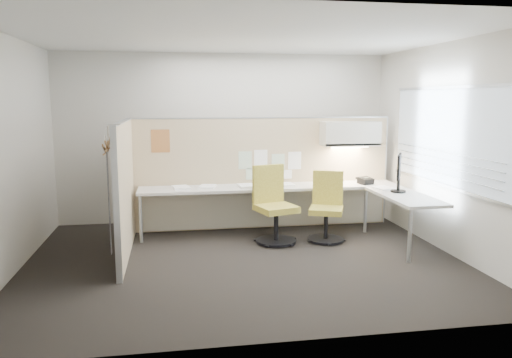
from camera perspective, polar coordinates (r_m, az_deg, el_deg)
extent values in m
cube|color=black|center=(6.52, -1.39, -9.23)|extent=(5.50, 4.50, 0.01)
cube|color=white|center=(6.24, -1.49, 16.08)|extent=(5.50, 4.50, 0.01)
cube|color=beige|center=(8.45, -3.62, 4.69)|extent=(5.50, 0.02, 2.80)
cube|color=beige|center=(4.03, 3.12, -0.12)|extent=(5.50, 0.02, 2.80)
cube|color=beige|center=(6.44, -26.45, 2.39)|extent=(0.02, 4.50, 2.80)
cube|color=beige|center=(7.15, 20.97, 3.32)|extent=(0.02, 4.50, 2.80)
cube|color=#A5B3BF|center=(7.13, 20.86, 4.52)|extent=(0.01, 2.80, 1.30)
cube|color=tan|center=(7.95, 0.86, 0.62)|extent=(4.10, 0.06, 1.75)
cube|color=tan|center=(6.76, -14.72, -1.18)|extent=(0.06, 2.20, 1.75)
cube|color=beige|center=(7.66, 1.67, -0.95)|extent=(4.00, 0.60, 0.04)
cube|color=beige|center=(7.24, 16.65, -1.92)|extent=(0.60, 1.47, 0.04)
cube|color=beige|center=(7.99, 1.28, -3.19)|extent=(3.90, 0.02, 0.64)
cylinder|color=#A5A8AA|center=(7.36, -13.04, -4.50)|extent=(0.05, 0.05, 0.69)
cylinder|color=#A5A8AA|center=(6.61, 17.17, -6.22)|extent=(0.05, 0.05, 0.69)
cylinder|color=#A5A8AA|center=(7.91, 12.40, -3.53)|extent=(0.05, 0.05, 0.69)
cube|color=beige|center=(8.04, 10.70, 5.11)|extent=(0.90, 0.36, 0.38)
cube|color=#FFEABF|center=(8.05, 10.65, 3.62)|extent=(0.60, 0.06, 0.02)
cube|color=#8CBF8C|center=(7.84, -1.25, 2.16)|extent=(0.21, 0.00, 0.28)
cube|color=white|center=(7.87, 0.55, 2.34)|extent=(0.21, 0.00, 0.28)
cube|color=#8CBF8C|center=(7.94, 2.54, 1.88)|extent=(0.21, 0.00, 0.28)
cube|color=white|center=(7.99, 4.44, 2.13)|extent=(0.21, 0.00, 0.28)
cube|color=#8CBF8C|center=(7.89, -0.16, 0.60)|extent=(0.28, 0.00, 0.18)
cube|color=white|center=(7.99, 3.38, 0.54)|extent=(0.21, 0.00, 0.14)
cube|color=orange|center=(7.72, -10.87, 4.29)|extent=(0.28, 0.00, 0.35)
cylinder|color=black|center=(7.23, 2.30, -7.07)|extent=(0.58, 0.58, 0.03)
cylinder|color=black|center=(7.17, 2.31, -5.37)|extent=(0.07, 0.07, 0.44)
cube|color=#D3C84E|center=(7.11, 2.32, -3.38)|extent=(0.64, 0.64, 0.09)
cube|color=#D3C84E|center=(7.26, 1.41, -0.53)|extent=(0.49, 0.21, 0.55)
cylinder|color=black|center=(7.38, 7.95, -6.83)|extent=(0.52, 0.52, 0.03)
cylinder|color=black|center=(7.33, 7.98, -5.32)|extent=(0.06, 0.06, 0.40)
cube|color=#D3C84E|center=(7.28, 8.02, -3.55)|extent=(0.60, 0.60, 0.08)
cube|color=#D3C84E|center=(7.44, 8.21, -0.99)|extent=(0.43, 0.22, 0.50)
cylinder|color=black|center=(7.42, 15.93, -1.34)|extent=(0.21, 0.21, 0.02)
cylinder|color=black|center=(7.41, 15.96, -0.65)|extent=(0.04, 0.04, 0.19)
cube|color=black|center=(7.37, 16.05, 1.41)|extent=(0.27, 0.47, 0.34)
cube|color=black|center=(7.37, 16.05, 1.41)|extent=(0.23, 0.42, 0.30)
cube|color=black|center=(8.00, 12.41, -0.22)|extent=(0.25, 0.25, 0.12)
cylinder|color=black|center=(7.98, 11.77, 0.03)|extent=(0.09, 0.17, 0.04)
cube|color=black|center=(8.05, 9.24, -0.25)|extent=(0.15, 0.08, 0.05)
cube|color=black|center=(7.96, 9.09, -0.31)|extent=(0.11, 0.08, 0.06)
cube|color=silver|center=(5.67, -15.96, 6.02)|extent=(0.14, 0.02, 0.02)
cylinder|color=silver|center=(5.68, -16.63, 5.14)|extent=(0.02, 0.02, 0.14)
cube|color=#AD7F4C|center=(5.69, -16.57, 3.83)|extent=(0.02, 0.46, 0.12)
cube|color=#AD7F4C|center=(5.73, -16.82, 3.45)|extent=(0.02, 0.46, 0.12)
cube|color=#98959F|center=(5.74, -16.43, -2.74)|extent=(0.01, 0.07, 1.14)
cube|color=white|center=(7.53, -8.57, -0.96)|extent=(0.28, 0.34, 0.03)
cube|color=white|center=(7.58, -5.56, -0.85)|extent=(0.30, 0.35, 0.02)
cube|color=white|center=(7.51, -1.10, -0.83)|extent=(0.26, 0.32, 0.04)
cube|color=white|center=(7.78, 3.40, -0.59)|extent=(0.24, 0.31, 0.02)
cube|color=white|center=(7.79, 8.63, -0.63)|extent=(0.28, 0.34, 0.03)
cube|color=white|center=(7.65, 14.37, -1.01)|extent=(0.29, 0.34, 0.02)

